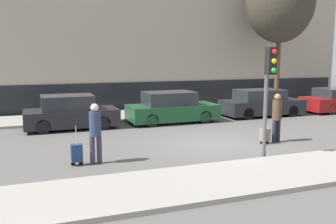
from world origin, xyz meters
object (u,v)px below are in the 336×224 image
(parked_car_2, at_px, (261,104))
(parked_car_1, at_px, (172,108))
(trolley_left, at_px, (77,153))
(pedestrian_right, at_px, (277,115))
(pedestrian_left, at_px, (95,130))
(parked_car_0, at_px, (70,113))
(traffic_light, at_px, (269,80))
(bare_tree_near_crossing, at_px, (280,1))
(trolley_right, at_px, (265,135))
(parked_bicycle, at_px, (160,105))

(parked_car_2, bearing_deg, parked_car_1, -178.75)
(trolley_left, xyz_separation_m, pedestrian_right, (7.17, 0.44, 0.64))
(pedestrian_left, height_order, trolley_left, pedestrian_left)
(parked_car_0, distance_m, traffic_light, 8.81)
(trolley_left, bearing_deg, pedestrian_right, 3.48)
(trolley_left, relative_size, bare_tree_near_crossing, 0.14)
(trolley_left, bearing_deg, trolley_right, 3.03)
(trolley_right, bearing_deg, parked_car_1, 106.47)
(parked_car_0, bearing_deg, parked_bicycle, 25.60)
(pedestrian_left, height_order, trolley_right, pedestrian_left)
(parked_car_1, distance_m, trolley_left, 7.56)
(pedestrian_right, height_order, traffic_light, traffic_light)
(pedestrian_right, bearing_deg, parked_car_1, 103.23)
(parked_car_0, xyz_separation_m, pedestrian_right, (6.73, -5.24, 0.34))
(pedestrian_left, bearing_deg, parked_car_1, 50.95)
(traffic_light, xyz_separation_m, parked_bicycle, (-0.11, 9.38, -1.93))
(bare_tree_near_crossing, bearing_deg, pedestrian_left, -147.35)
(parked_car_1, bearing_deg, parked_car_2, 1.25)
(parked_car_2, height_order, pedestrian_left, pedestrian_left)
(pedestrian_left, height_order, parked_bicycle, pedestrian_left)
(parked_car_1, relative_size, trolley_right, 3.83)
(parked_car_1, bearing_deg, parked_car_0, 179.00)
(parked_car_1, bearing_deg, trolley_right, -73.53)
(trolley_right, bearing_deg, pedestrian_right, 8.93)
(trolley_right, distance_m, parked_bicycle, 7.79)
(parked_car_2, relative_size, pedestrian_left, 2.43)
(pedestrian_left, xyz_separation_m, trolley_right, (6.08, 0.35, -0.68))
(parked_car_1, xyz_separation_m, traffic_light, (0.41, -6.93, 1.74))
(traffic_light, bearing_deg, pedestrian_left, 164.83)
(trolley_left, relative_size, pedestrian_right, 0.66)
(trolley_right, height_order, parked_bicycle, trolley_right)
(parked_car_2, distance_m, pedestrian_right, 6.06)
(parked_car_0, distance_m, bare_tree_near_crossing, 13.43)
(traffic_light, relative_size, bare_tree_near_crossing, 0.40)
(pedestrian_right, height_order, parked_bicycle, pedestrian_right)
(parked_car_2, xyz_separation_m, traffic_light, (-4.65, -7.04, 1.77))
(parked_car_1, bearing_deg, bare_tree_near_crossing, 15.62)
(pedestrian_left, relative_size, parked_bicycle, 1.00)
(pedestrian_left, relative_size, pedestrian_right, 1.00)
(parked_car_2, height_order, pedestrian_right, pedestrian_right)
(parked_car_0, relative_size, trolley_left, 3.36)
(traffic_light, height_order, bare_tree_near_crossing, bare_tree_near_crossing)
(parked_car_2, xyz_separation_m, parked_bicycle, (-4.75, 2.34, -0.16))
(parked_car_2, xyz_separation_m, pedestrian_right, (-2.97, -5.27, 0.36))
(traffic_light, distance_m, bare_tree_near_crossing, 12.04)
(pedestrian_left, xyz_separation_m, bare_tree_near_crossing, (11.97, 7.67, 5.19))
(parked_car_2, relative_size, trolley_left, 3.70)
(trolley_right, height_order, traffic_light, traffic_light)
(parked_car_1, relative_size, bare_tree_near_crossing, 0.50)
(parked_car_0, height_order, parked_bicycle, parked_car_0)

